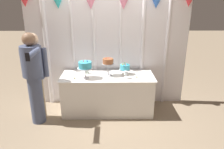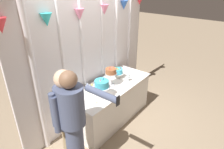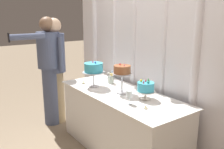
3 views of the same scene
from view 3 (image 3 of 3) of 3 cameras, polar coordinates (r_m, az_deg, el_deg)
The scene contains 11 objects.
draped_curtain at distance 3.27m, azimuth 8.27°, elevation 6.14°, with size 3.37×0.17×2.51m.
cake_table at distance 3.23m, azimuth 1.98°, elevation -10.91°, with size 1.85×0.73×0.79m.
cake_display_leftmost at distance 3.28m, azimuth -4.25°, elevation 1.37°, with size 0.30×0.30×0.37m.
cake_display_center at distance 3.01m, azimuth 2.34°, elevation 0.76°, with size 0.23×0.23×0.38m.
cake_display_rightmost at distance 2.85m, azimuth 7.74°, elevation -3.02°, with size 0.23×0.23×0.25m.
wine_glass at distance 2.70m, azimuth 3.99°, elevation -4.61°, with size 0.07×0.07×0.15m.
flower_vase at distance 3.49m, azimuth -0.23°, elevation -0.84°, with size 0.11×0.11×0.18m.
tealight_far_left at distance 3.49m, azimuth -6.57°, elevation -1.96°, with size 0.04×0.04×0.04m.
tealight_near_left at distance 2.62m, azimuth 7.70°, elevation -7.60°, with size 0.05×0.05×0.03m.
guest_man_dark_suit at distance 4.02m, azimuth -12.79°, elevation 1.92°, with size 0.47×0.33×1.69m.
guest_man_pink_jacket at distance 3.98m, azimuth -14.24°, elevation 1.69°, with size 0.48×0.85×1.71m.
Camera 3 is at (2.31, -1.71, 1.76)m, focal length 39.81 mm.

